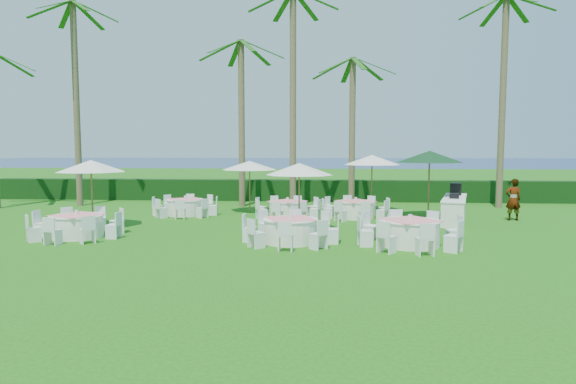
% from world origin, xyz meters
% --- Properties ---
extents(ground, '(120.00, 120.00, 0.00)m').
position_xyz_m(ground, '(0.00, 0.00, 0.00)').
color(ground, '#195D10').
rests_on(ground, ground).
extents(hedge, '(34.00, 1.00, 1.20)m').
position_xyz_m(hedge, '(0.00, 12.00, 0.60)').
color(hedge, black).
rests_on(hedge, ground).
extents(ocean, '(260.00, 260.00, 0.00)m').
position_xyz_m(ocean, '(0.00, 102.00, 0.00)').
color(ocean, '#07154C').
rests_on(ocean, ground).
extents(banquet_table_a, '(3.02, 3.02, 0.92)m').
position_xyz_m(banquet_table_a, '(-5.77, -0.19, 0.40)').
color(banquet_table_a, white).
rests_on(banquet_table_a, ground).
extents(banquet_table_b, '(3.04, 3.04, 0.93)m').
position_xyz_m(banquet_table_b, '(1.41, -0.56, 0.40)').
color(banquet_table_b, white).
rests_on(banquet_table_b, ground).
extents(banquet_table_c, '(3.19, 3.19, 0.96)m').
position_xyz_m(banquet_table_c, '(5.07, -0.79, 0.42)').
color(banquet_table_c, white).
rests_on(banquet_table_c, ground).
extents(banquet_table_d, '(2.88, 2.88, 0.88)m').
position_xyz_m(banquet_table_d, '(-3.74, 5.47, 0.38)').
color(banquet_table_d, white).
rests_on(banquet_table_d, ground).
extents(banquet_table_e, '(2.85, 2.85, 0.88)m').
position_xyz_m(banquet_table_e, '(0.88, 5.04, 0.38)').
color(banquet_table_e, white).
rests_on(banquet_table_e, ground).
extents(banquet_table_f, '(2.93, 2.93, 0.89)m').
position_xyz_m(banquet_table_f, '(3.81, 5.15, 0.39)').
color(banquet_table_f, white).
rests_on(banquet_table_f, ground).
extents(umbrella_a, '(2.54, 2.54, 2.54)m').
position_xyz_m(umbrella_a, '(-6.18, 1.72, 2.32)').
color(umbrella_a, brown).
rests_on(umbrella_a, ground).
extents(umbrella_b, '(2.39, 2.39, 2.45)m').
position_xyz_m(umbrella_b, '(1.57, 1.53, 2.24)').
color(umbrella_b, brown).
rests_on(umbrella_b, ground).
extents(umbrella_c, '(2.57, 2.57, 2.41)m').
position_xyz_m(umbrella_c, '(-1.01, 6.63, 2.20)').
color(umbrella_c, brown).
rests_on(umbrella_c, ground).
extents(umbrella_d, '(2.63, 2.63, 2.68)m').
position_xyz_m(umbrella_d, '(4.69, 7.34, 2.45)').
color(umbrella_d, brown).
rests_on(umbrella_d, ground).
extents(umbrella_green, '(2.81, 2.81, 2.88)m').
position_xyz_m(umbrella_green, '(6.90, 5.29, 2.63)').
color(umbrella_green, brown).
rests_on(umbrella_green, ground).
extents(buffet_table, '(2.05, 4.26, 1.49)m').
position_xyz_m(buffet_table, '(7.81, 4.63, 0.52)').
color(buffet_table, white).
rests_on(buffet_table, ground).
extents(staff_person, '(0.65, 0.44, 1.74)m').
position_xyz_m(staff_person, '(10.26, 4.92, 0.87)').
color(staff_person, gray).
rests_on(staff_person, ground).
extents(palm_a, '(4.33, 4.31, 10.50)m').
position_xyz_m(palm_a, '(-10.35, 8.72, 5.72)').
color(palm_a, brown).
rests_on(palm_a, ground).
extents(palm_b, '(4.41, 4.08, 8.46)m').
position_xyz_m(palm_b, '(-1.78, 9.00, 4.68)').
color(palm_b, brown).
rests_on(palm_b, ground).
extents(palm_c, '(4.40, 3.97, 10.63)m').
position_xyz_m(palm_c, '(0.89, 8.40, 5.79)').
color(palm_c, brown).
rests_on(palm_c, ground).
extents(palm_d, '(4.25, 4.37, 7.67)m').
position_xyz_m(palm_d, '(3.88, 9.84, 4.27)').
color(palm_d, brown).
rests_on(palm_d, ground).
extents(palm_e, '(4.29, 4.35, 10.49)m').
position_xyz_m(palm_e, '(11.29, 9.47, 5.72)').
color(palm_e, brown).
rests_on(palm_e, ground).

